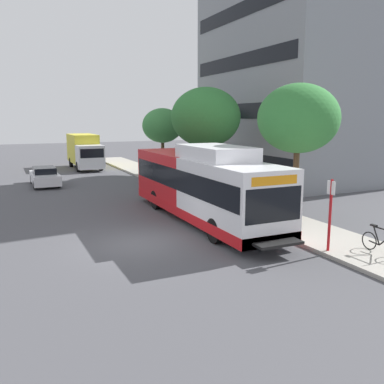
% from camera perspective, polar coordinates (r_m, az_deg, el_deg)
% --- Properties ---
extents(ground_plane, '(120.00, 120.00, 0.00)m').
position_cam_1_polar(ground_plane, '(24.02, -13.12, -1.72)').
color(ground_plane, '#4C4C51').
extents(sidewalk_curb, '(3.00, 56.00, 0.14)m').
position_cam_1_polar(sidewalk_curb, '(24.54, 4.08, -1.06)').
color(sidewalk_curb, '#A8A399').
rests_on(sidewalk_curb, ground).
extents(transit_bus, '(2.58, 12.25, 3.65)m').
position_cam_1_polar(transit_bus, '(19.58, 1.36, 0.94)').
color(transit_bus, white).
rests_on(transit_bus, ground).
extents(bus_stop_sign_pole, '(0.10, 0.36, 2.60)m').
position_cam_1_polar(bus_stop_sign_pole, '(15.45, 18.52, -2.32)').
color(bus_stop_sign_pole, red).
rests_on(bus_stop_sign_pole, sidewalk_curb).
extents(bicycle_parked, '(0.52, 1.76, 1.02)m').
position_cam_1_polar(bicycle_parked, '(16.01, 24.73, -6.33)').
color(bicycle_parked, black).
rests_on(bicycle_parked, sidewalk_curb).
extents(street_tree_near_stop, '(3.74, 3.74, 6.28)m').
position_cam_1_polar(street_tree_near_stop, '(19.85, 14.44, 9.75)').
color(street_tree_near_stop, '#4C3823').
rests_on(street_tree_near_stop, sidewalk_curb).
extents(street_tree_mid_block, '(4.55, 4.55, 6.68)m').
position_cam_1_polar(street_tree_mid_block, '(27.49, 1.91, 10.26)').
color(street_tree_mid_block, '#4C3823').
rests_on(street_tree_mid_block, sidewalk_curb).
extents(street_tree_far_block, '(3.44, 3.44, 5.51)m').
position_cam_1_polar(street_tree_far_block, '(35.78, -4.10, 9.10)').
color(street_tree_far_block, '#4C3823').
rests_on(street_tree_far_block, sidewalk_curb).
extents(parked_car_far_lane, '(1.80, 4.50, 1.33)m').
position_cam_1_polar(parked_car_far_lane, '(31.81, -19.63, 2.05)').
color(parked_car_far_lane, silver).
rests_on(parked_car_far_lane, ground).
extents(box_truck_background, '(2.32, 7.01, 3.25)m').
position_cam_1_polar(box_truck_background, '(41.16, -14.61, 5.56)').
color(box_truck_background, silver).
rests_on(box_truck_background, ground).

